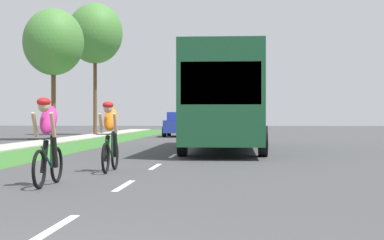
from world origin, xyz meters
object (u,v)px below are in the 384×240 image
object	(u,v)px
sedan_blue	(181,124)
street_tree_far	(95,34)
bus_dark_green	(225,97)
street_tree_near	(53,42)
cyclist_lead	(48,141)
pickup_silver	(196,122)
cyclist_trailing	(110,136)

from	to	relation	value
sedan_blue	street_tree_far	xyz separation A→B (m)	(-6.00, 2.53, 6.03)
bus_dark_green	sedan_blue	bearing A→B (deg)	100.95
bus_dark_green	street_tree_near	bearing A→B (deg)	135.11
cyclist_lead	pickup_silver	distance (m)	38.87
cyclist_trailing	pickup_silver	distance (m)	35.92
pickup_silver	cyclist_trailing	bearing A→B (deg)	-89.35
cyclist_lead	cyclist_trailing	size ratio (longest dim) A/B	1.00
sedan_blue	street_tree_far	world-z (taller)	street_tree_far
cyclist_lead	bus_dark_green	size ratio (longest dim) A/B	0.15
pickup_silver	street_tree_far	distance (m)	11.99
street_tree_near	street_tree_far	xyz separation A→B (m)	(0.13, 9.13, 1.66)
sedan_blue	pickup_silver	world-z (taller)	pickup_silver
cyclist_trailing	street_tree_far	xyz separation A→B (m)	(-6.65, 27.61, 5.99)
cyclist_lead	cyclist_trailing	world-z (taller)	same
bus_dark_green	sedan_blue	size ratio (longest dim) A/B	2.70
street_tree_near	sedan_blue	bearing A→B (deg)	47.09
bus_dark_green	street_tree_near	distance (m)	13.34
cyclist_lead	bus_dark_green	distance (m)	12.69
bus_dark_green	street_tree_far	size ratio (longest dim) A/B	1.31
cyclist_trailing	sedan_blue	world-z (taller)	cyclist_trailing
sedan_blue	pickup_silver	distance (m)	10.84
bus_dark_green	street_tree_far	bearing A→B (deg)	116.34
sedan_blue	street_tree_near	bearing A→B (deg)	-132.91
sedan_blue	pickup_silver	xyz separation A→B (m)	(0.24, 10.84, 0.06)
bus_dark_green	cyclist_lead	bearing A→B (deg)	-103.38
cyclist_trailing	street_tree_near	xyz separation A→B (m)	(-6.78, 18.49, 4.34)
cyclist_lead	pickup_silver	xyz separation A→B (m)	(0.12, 38.87, 0.02)
cyclist_lead	street_tree_near	bearing A→B (deg)	106.27
sedan_blue	pickup_silver	bearing A→B (deg)	88.71
cyclist_trailing	sedan_blue	bearing A→B (deg)	91.48
cyclist_lead	bus_dark_green	world-z (taller)	bus_dark_green
sedan_blue	cyclist_lead	bearing A→B (deg)	-89.75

